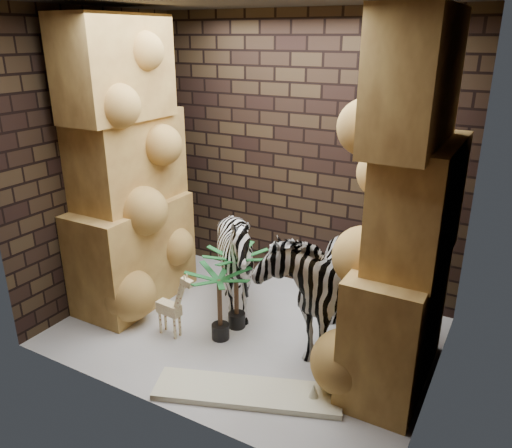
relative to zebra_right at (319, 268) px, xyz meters
The scene contains 13 objects.
floor 1.02m from the zebra_right, 163.35° to the right, with size 3.50×3.50×0.00m, color silver.
wall_back 1.45m from the zebra_right, 121.95° to the left, with size 3.50×3.50×0.00m, color black.
wall_front 1.75m from the zebra_right, 114.43° to the right, with size 3.50×3.50×0.00m, color black.
wall_left 2.53m from the zebra_right, behind, with size 3.00×3.00×0.00m, color black.
wall_right 1.33m from the zebra_right, 10.19° to the right, with size 3.00×3.00×0.00m, color black.
rock_pillar_left 2.19m from the zebra_right, behind, with size 0.68×1.30×3.00m, color #DEB359, non-canonical shape.
rock_pillar_right 1.08m from the zebra_right, 14.44° to the right, with size 0.58×1.25×3.00m, color #DEB359, non-canonical shape.
zebra_right is the anchor object (origin of this frame).
zebra_left 0.92m from the zebra_right, behind, with size 1.00×1.24×1.12m, color white.
giraffe_toy 1.46m from the zebra_right, 154.97° to the right, with size 0.37×0.12×0.73m, color #FEE9AD, non-canonical shape.
palm_front 0.87m from the zebra_right, 168.20° to the right, with size 0.36×0.36×0.84m, color #16642D, non-canonical shape.
palm_back 1.00m from the zebra_right, 152.86° to the right, with size 0.36×0.36×0.72m, color #16642D, non-canonical shape.
surfboard 1.25m from the zebra_right, 100.22° to the right, with size 1.52×0.37×0.05m, color white.
Camera 1 is at (2.15, -3.64, 2.74)m, focal length 35.05 mm.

